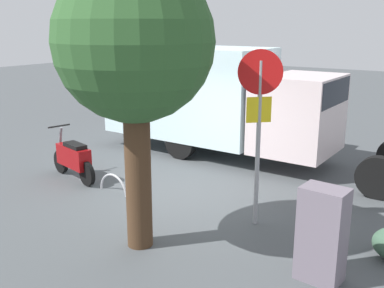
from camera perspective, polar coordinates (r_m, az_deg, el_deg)
name	(u,v)px	position (r m, az deg, el deg)	size (l,w,h in m)	color
ground_plane	(181,195)	(9.65, -1.36, -6.51)	(60.00, 60.00, 0.00)	#474B4E
box_truck_near	(217,96)	(12.36, 3.16, 6.04)	(8.22, 2.22, 2.92)	black
motorcycle	(73,158)	(10.81, -14.80, -1.72)	(1.79, 0.70, 1.20)	black
stop_sign	(259,111)	(7.80, 8.49, 4.15)	(0.71, 0.33, 3.13)	#9E9EA3
street_tree	(134,46)	(6.83, -7.36, 12.25)	(2.41, 2.41, 4.49)	#47301E
utility_cabinet	(322,235)	(6.63, 16.15, -10.99)	(0.62, 0.43, 1.39)	slate
bike_rack_hoop	(114,192)	(9.95, -9.91, -6.06)	(0.85, 0.85, 0.05)	#B7B7BC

